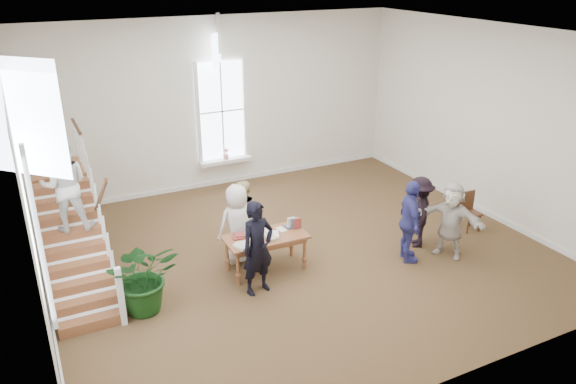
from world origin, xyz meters
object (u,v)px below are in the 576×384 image
side_chair (469,209)px  floor_plant (144,276)px  person_yellow (242,215)px  woman_cluster_c (451,220)px  woman_cluster_a (410,222)px  police_officer (258,248)px  library_table (265,240)px  woman_cluster_b (419,212)px  elderly_woman (238,224)px

side_chair → floor_plant: bearing=-175.2°
person_yellow → woman_cluster_c: (3.72, -2.24, 0.05)m
woman_cluster_c → side_chair: size_ratio=1.82×
woman_cluster_a → police_officer: bearing=106.3°
police_officer → woman_cluster_c: bearing=-18.4°
library_table → side_chair: size_ratio=1.82×
person_yellow → floor_plant: (-2.42, -1.42, -0.08)m
side_chair → woman_cluster_b: bearing=-170.3°
library_table → side_chair: bearing=-3.3°
elderly_woman → woman_cluster_c: 4.39m
library_table → police_officer: size_ratio=0.90×
woman_cluster_c → side_chair: 1.52m
elderly_woman → person_yellow: (0.30, 0.50, -0.07)m
library_table → woman_cluster_c: bearing=-16.3°
police_officer → woman_cluster_c: 4.15m
person_yellow → woman_cluster_a: size_ratio=0.87×
library_table → police_officer: bearing=-122.3°
woman_cluster_b → floor_plant: 5.85m
police_officer → woman_cluster_b: bearing=-9.2°
elderly_woman → woman_cluster_a: 3.48m
police_officer → person_yellow: (0.40, 1.75, -0.15)m
elderly_woman → woman_cluster_c: size_ratio=1.03×
side_chair → elderly_woman: bearing=174.8°
woman_cluster_c → floor_plant: size_ratio=1.19×
woman_cluster_c → side_chair: woman_cluster_c is taller
elderly_woman → person_yellow: size_ratio=1.09×
woman_cluster_c → side_chair: (1.26, 0.78, -0.32)m
library_table → woman_cluster_b: (3.39, -0.50, 0.11)m
person_yellow → woman_cluster_a: (2.82, -2.04, 0.11)m
police_officer → woman_cluster_a: bearing=-16.7°
library_table → elderly_woman: size_ratio=0.98×
woman_cluster_a → library_table: bearing=92.7°
elderly_woman → woman_cluster_a: woman_cluster_a is taller
floor_plant → elderly_woman: bearing=23.4°
person_yellow → woman_cluster_a: bearing=127.5°
library_table → woman_cluster_a: (2.79, -0.95, 0.20)m
woman_cluster_a → side_chair: size_ratio=1.95×
floor_plant → side_chair: size_ratio=1.53×
police_officer → elderly_woman: police_officer is taller
woman_cluster_a → person_yellow: bearing=75.6°
woman_cluster_a → floor_plant: 5.28m
elderly_woman → side_chair: size_ratio=1.87×
library_table → side_chair: (4.96, -0.37, -0.18)m
person_yellow → side_chair: person_yellow is taller
woman_cluster_a → woman_cluster_c: woman_cluster_a is taller
person_yellow → woman_cluster_c: woman_cluster_c is taller
woman_cluster_b → side_chair: size_ratio=1.76×
woman_cluster_a → woman_cluster_b: bearing=-31.6°
library_table → side_chair: 4.97m
elderly_woman → police_officer: bearing=81.1°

